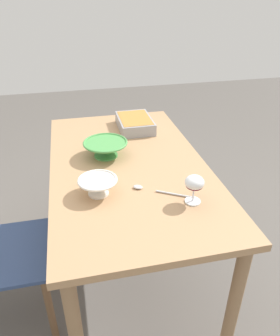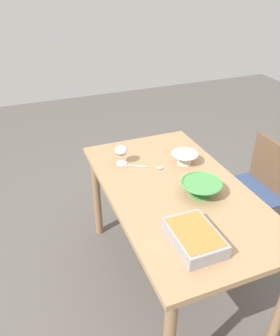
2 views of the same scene
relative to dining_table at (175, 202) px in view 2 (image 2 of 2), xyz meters
name	(u,v)px [view 2 (image 2 of 2)]	position (x,y,z in m)	size (l,w,h in m)	color
ground_plane	(170,277)	(0.00, 0.00, -0.68)	(8.00, 8.00, 0.00)	#5B5651
dining_table	(175,202)	(0.00, 0.00, 0.00)	(1.42, 0.80, 0.78)	tan
chair	(254,189)	(0.18, -0.76, -0.21)	(0.45, 0.46, 0.83)	#334772
wine_glass	(121,151)	(0.40, 0.21, 0.19)	(0.08, 0.08, 0.13)	white
casserole_dish	(194,237)	(-0.44, 0.13, 0.14)	(0.30, 0.21, 0.07)	#99999E
mixing_bowl	(201,188)	(-0.10, -0.10, 0.15)	(0.24, 0.24, 0.09)	#4C994C
small_bowl	(185,157)	(0.25, -0.18, 0.14)	(0.18, 0.18, 0.08)	white
serving_spoon	(150,167)	(0.28, 0.06, 0.11)	(0.16, 0.26, 0.01)	silver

